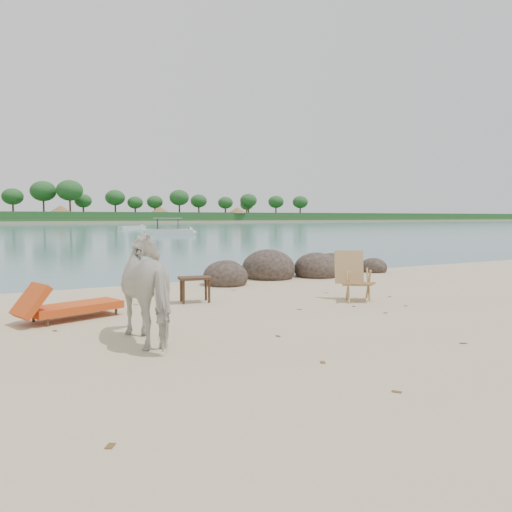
{
  "coord_description": "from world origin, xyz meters",
  "views": [
    {
      "loc": [
        -4.57,
        -6.57,
        1.77
      ],
      "look_at": [
        0.2,
        2.0,
        1.0
      ],
      "focal_mm": 35.0,
      "sensor_mm": 36.0,
      "label": 1
    }
  ],
  "objects": [
    {
      "name": "side_table",
      "position": [
        -0.76,
        2.83,
        0.26
      ],
      "size": [
        0.71,
        0.53,
        0.52
      ],
      "primitive_type": null,
      "rotation": [
        0.0,
        0.0,
        -0.2
      ],
      "color": "#382716",
      "rests_on": "ground"
    },
    {
      "name": "dead_leaves",
      "position": [
        0.66,
        0.12,
        0.01
      ],
      "size": [
        8.05,
        7.05,
        0.0
      ],
      "color": "brown",
      "rests_on": "ground"
    },
    {
      "name": "boat_mid",
      "position": [
        12.21,
        41.86,
        1.4
      ],
      "size": [
        5.82,
        3.29,
        2.8
      ],
      "primitive_type": null,
      "rotation": [
        0.0,
        0.0,
        -0.37
      ],
      "color": "silver",
      "rests_on": "water"
    },
    {
      "name": "lounge_chair",
      "position": [
        -3.16,
        2.32,
        0.28
      ],
      "size": [
        2.0,
        1.2,
        0.57
      ],
      "primitive_type": null,
      "rotation": [
        0.0,
        0.0,
        0.3
      ],
      "color": "#C43E17",
      "rests_on": "ground"
    },
    {
      "name": "boulders",
      "position": [
        3.23,
        5.63,
        0.21
      ],
      "size": [
        6.37,
        2.99,
        1.11
      ],
      "rotation": [
        0.0,
        0.0,
        0.25
      ],
      "color": "#2C231D",
      "rests_on": "ground"
    },
    {
      "name": "cow",
      "position": [
        -2.44,
        0.17,
        0.76
      ],
      "size": [
        0.91,
        1.84,
        1.52
      ],
      "primitive_type": "imported",
      "rotation": [
        0.0,
        0.0,
        3.19
      ],
      "color": "beige",
      "rests_on": "ground"
    },
    {
      "name": "boat_far",
      "position": [
        15.35,
        66.9,
        0.29
      ],
      "size": [
        4.94,
        3.14,
        0.57
      ],
      "primitive_type": null,
      "rotation": [
        0.0,
        0.0,
        0.45
      ],
      "color": "silver",
      "rests_on": "water"
    },
    {
      "name": "deck_chair",
      "position": [
        2.29,
        1.37,
        0.51
      ],
      "size": [
        0.94,
        0.96,
        1.03
      ],
      "primitive_type": null,
      "rotation": [
        0.0,
        0.0,
        -0.57
      ],
      "color": "tan",
      "rests_on": "ground"
    },
    {
      "name": "water",
      "position": [
        0.0,
        90.0,
        0.0
      ],
      "size": [
        400.0,
        400.0,
        0.0
      ],
      "primitive_type": "plane",
      "color": "#396772",
      "rests_on": "ground"
    }
  ]
}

